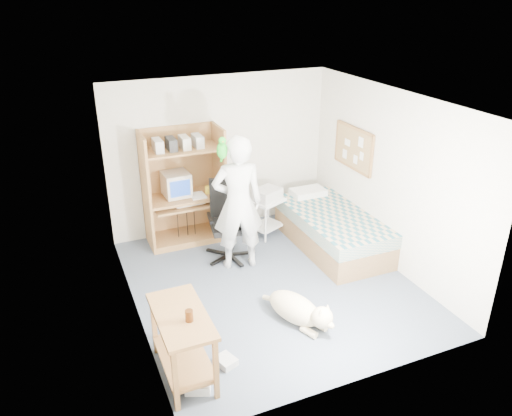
# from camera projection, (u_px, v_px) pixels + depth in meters

# --- Properties ---
(floor) EXTENTS (4.00, 4.00, 0.00)m
(floor) POSITION_uv_depth(u_px,v_px,m) (271.00, 284.00, 6.81)
(floor) COLOR #495563
(floor) RESTS_ON ground
(wall_back) EXTENTS (3.60, 0.02, 2.50)m
(wall_back) POSITION_uv_depth(u_px,v_px,m) (220.00, 154.00, 7.97)
(wall_back) COLOR silver
(wall_back) RESTS_ON floor
(wall_right) EXTENTS (0.02, 4.00, 2.50)m
(wall_right) POSITION_uv_depth(u_px,v_px,m) (390.00, 180.00, 6.94)
(wall_right) COLOR silver
(wall_right) RESTS_ON floor
(wall_left) EXTENTS (0.02, 4.00, 2.50)m
(wall_left) POSITION_uv_depth(u_px,v_px,m) (129.00, 224.00, 5.65)
(wall_left) COLOR silver
(wall_left) RESTS_ON floor
(ceiling) EXTENTS (3.60, 4.00, 0.02)m
(ceiling) POSITION_uv_depth(u_px,v_px,m) (274.00, 101.00, 5.78)
(ceiling) COLOR white
(ceiling) RESTS_ON wall_back
(computer_hutch) EXTENTS (1.20, 0.63, 1.80)m
(computer_hutch) POSITION_uv_depth(u_px,v_px,m) (184.00, 191.00, 7.68)
(computer_hutch) COLOR olive
(computer_hutch) RESTS_ON floor
(bed) EXTENTS (1.02, 2.02, 0.66)m
(bed) POSITION_uv_depth(u_px,v_px,m) (332.00, 229.00, 7.67)
(bed) COLOR brown
(bed) RESTS_ON floor
(side_desk) EXTENTS (0.50, 1.00, 0.75)m
(side_desk) POSITION_uv_depth(u_px,v_px,m) (182.00, 335.00, 5.05)
(side_desk) COLOR brown
(side_desk) RESTS_ON floor
(corkboard) EXTENTS (0.04, 0.94, 0.66)m
(corkboard) POSITION_uv_depth(u_px,v_px,m) (353.00, 148.00, 7.60)
(corkboard) COLOR olive
(corkboard) RESTS_ON wall_right
(office_chair) EXTENTS (0.66, 0.66, 1.17)m
(office_chair) POSITION_uv_depth(u_px,v_px,m) (228.00, 230.00, 7.35)
(office_chair) COLOR black
(office_chair) RESTS_ON floor
(person) EXTENTS (0.78, 0.58, 1.94)m
(person) POSITION_uv_depth(u_px,v_px,m) (238.00, 204.00, 6.87)
(person) COLOR silver
(person) RESTS_ON floor
(parrot) EXTENTS (0.14, 0.25, 0.39)m
(parrot) POSITION_uv_depth(u_px,v_px,m) (222.00, 149.00, 6.48)
(parrot) COLOR #15901B
(parrot) RESTS_ON person
(dog) EXTENTS (0.61, 1.07, 0.42)m
(dog) POSITION_uv_depth(u_px,v_px,m) (298.00, 309.00, 5.97)
(dog) COLOR #C6B285
(dog) RESTS_ON floor
(printer_cart) EXTENTS (0.63, 0.58, 0.61)m
(printer_cart) POSITION_uv_depth(u_px,v_px,m) (267.00, 211.00, 7.99)
(printer_cart) COLOR white
(printer_cart) RESTS_ON floor
(printer) EXTENTS (0.51, 0.46, 0.18)m
(printer) POSITION_uv_depth(u_px,v_px,m) (267.00, 194.00, 7.87)
(printer) COLOR beige
(printer) RESTS_ON printer_cart
(crt_monitor) EXTENTS (0.41, 0.43, 0.37)m
(crt_monitor) POSITION_uv_depth(u_px,v_px,m) (176.00, 184.00, 7.59)
(crt_monitor) COLOR beige
(crt_monitor) RESTS_ON computer_hutch
(keyboard) EXTENTS (0.45, 0.17, 0.03)m
(keyboard) POSITION_uv_depth(u_px,v_px,m) (190.00, 204.00, 7.62)
(keyboard) COLOR beige
(keyboard) RESTS_ON computer_hutch
(pencil_cup) EXTENTS (0.08, 0.08, 0.12)m
(pencil_cup) POSITION_uv_depth(u_px,v_px,m) (208.00, 190.00, 7.73)
(pencil_cup) COLOR gold
(pencil_cup) RESTS_ON computer_hutch
(drink_glass) EXTENTS (0.08, 0.08, 0.12)m
(drink_glass) POSITION_uv_depth(u_px,v_px,m) (189.00, 316.00, 4.82)
(drink_glass) COLOR #3C1D09
(drink_glass) RESTS_ON side_desk
(floor_box_a) EXTENTS (0.31, 0.28, 0.10)m
(floor_box_a) POSITION_uv_depth(u_px,v_px,m) (198.00, 386.00, 5.02)
(floor_box_a) COLOR silver
(floor_box_a) RESTS_ON floor
(floor_box_b) EXTENTS (0.24, 0.27, 0.08)m
(floor_box_b) POSITION_uv_depth(u_px,v_px,m) (226.00, 361.00, 5.36)
(floor_box_b) COLOR #ABACA7
(floor_box_b) RESTS_ON floor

